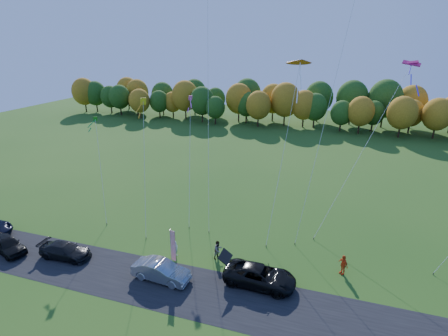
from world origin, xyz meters
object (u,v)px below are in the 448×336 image
(black_suv, at_px, (260,276))
(person_east, at_px, (343,265))
(silver_sedan, at_px, (161,271))
(feather_flag, at_px, (173,245))

(black_suv, xyz_separation_m, person_east, (6.49, 3.59, 0.08))
(black_suv, xyz_separation_m, silver_sedan, (-8.01, -1.91, -0.00))
(silver_sedan, bearing_deg, black_suv, -73.20)
(person_east, bearing_deg, feather_flag, -115.30)
(silver_sedan, relative_size, person_east, 2.75)
(person_east, bearing_deg, black_suv, -101.67)
(black_suv, height_order, person_east, person_east)
(silver_sedan, distance_m, person_east, 15.51)
(black_suv, relative_size, person_east, 3.26)
(person_east, distance_m, feather_flag, 14.75)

